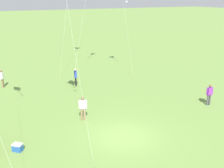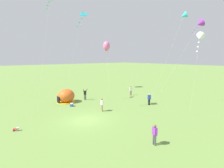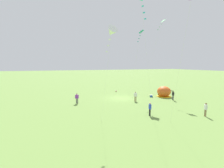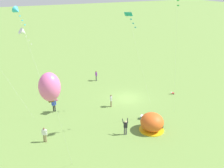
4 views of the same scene
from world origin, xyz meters
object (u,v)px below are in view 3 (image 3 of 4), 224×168
object	(u,v)px
person_near_tent	(135,96)
kite_white	(111,32)
popup_tent	(164,92)
kite_teal	(141,34)
person_flying_kite	(173,95)
kite_green	(162,24)
person_center_field	(77,98)
toddler_crawling	(116,91)
cooler_box	(151,96)
person_strolling	(206,109)
person_watching_sky	(150,108)

from	to	relation	value
person_near_tent	kite_white	distance (m)	14.70
popup_tent	kite_white	world-z (taller)	kite_white
kite_teal	person_flying_kite	bearing A→B (deg)	148.00
kite_white	popup_tent	bearing A→B (deg)	-145.42
person_flying_kite	kite_teal	distance (m)	12.39
person_near_tent	kite_green	size ratio (longest dim) A/B	0.11
person_center_field	kite_teal	size ratio (longest dim) A/B	0.14
toddler_crawling	kite_teal	bearing A→B (deg)	98.52
toddler_crawling	kite_white	xyz separation A→B (m)	(8.34, 19.06, 9.26)
cooler_box	person_strolling	bearing A→B (deg)	88.11
person_flying_kite	kite_green	size ratio (longest dim) A/B	0.12
popup_tent	kite_teal	size ratio (longest dim) A/B	0.22
popup_tent	person_near_tent	bearing A→B (deg)	11.41
person_strolling	person_center_field	size ratio (longest dim) A/B	1.00
person_center_field	kite_green	size ratio (longest dim) A/B	0.11
person_flying_kite	kite_teal	xyz separation A→B (m)	(5.13, -3.20, 10.82)
person_flying_kite	toddler_crawling	bearing A→B (deg)	-61.23
person_center_field	kite_white	xyz separation A→B (m)	(-1.92, 11.12, 8.47)
person_center_field	kite_green	bearing A→B (deg)	-175.99
popup_tent	person_near_tent	size ratio (longest dim) A/B	1.63
popup_tent	kite_white	bearing A→B (deg)	34.58
kite_green	kite_teal	xyz separation A→B (m)	(5.94, 1.72, -2.76)
toddler_crawling	kite_white	size ratio (longest dim) A/B	0.05
person_strolling	kite_teal	distance (m)	15.99
person_watching_sky	kite_white	world-z (taller)	kite_white
person_watching_sky	person_center_field	distance (m)	12.11
person_near_tent	person_center_field	distance (m)	10.03
toddler_crawling	person_strolling	xyz separation A→B (m)	(-3.86, 19.89, 0.79)
popup_tent	person_flying_kite	world-z (taller)	popup_tent
popup_tent	person_near_tent	xyz separation A→B (m)	(7.38, 1.49, -0.03)
popup_tent	kite_green	distance (m)	13.71
person_watching_sky	popup_tent	bearing A→B (deg)	-137.29
cooler_box	person_near_tent	size ratio (longest dim) A/B	0.37
person_watching_sky	kite_teal	size ratio (longest dim) A/B	0.14
kite_teal	person_watching_sky	bearing A→B (deg)	66.98
kite_green	kite_teal	distance (m)	6.77
person_strolling	person_flying_kite	size ratio (longest dim) A/B	0.91
person_watching_sky	kite_white	bearing A→B (deg)	17.48
cooler_box	person_strolling	size ratio (longest dim) A/B	0.37
person_near_tent	cooler_box	bearing A→B (deg)	-157.44
toddler_crawling	cooler_box	bearing A→B (deg)	117.76
kite_white	kite_teal	bearing A→B (deg)	-132.09
person_center_field	kite_green	xyz separation A→B (m)	(-17.46, -1.22, 13.62)
person_near_tent	kite_white	world-z (taller)	kite_white
cooler_box	person_near_tent	world-z (taller)	person_near_tent
person_strolling	person_center_field	xyz separation A→B (m)	(14.11, -11.95, 0.00)
toddler_crawling	popup_tent	bearing A→B (deg)	129.18
cooler_box	person_center_field	distance (m)	14.52
popup_tent	kite_white	distance (m)	20.39
person_flying_kite	person_center_field	bearing A→B (deg)	-12.52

